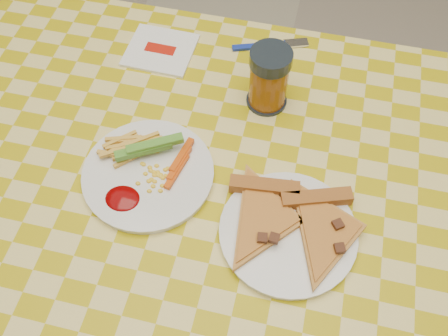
{
  "coord_description": "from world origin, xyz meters",
  "views": [
    {
      "loc": [
        0.09,
        -0.38,
        1.47
      ],
      "look_at": [
        -0.01,
        0.06,
        0.78
      ],
      "focal_mm": 40.0,
      "sensor_mm": 36.0,
      "label": 1
    }
  ],
  "objects": [
    {
      "name": "napkin",
      "position": [
        -0.21,
        0.31,
        0.76
      ],
      "size": [
        0.13,
        0.12,
        0.01
      ],
      "rotation": [
        0.0,
        0.0,
        -0.03
      ],
      "color": "white",
      "rests_on": "table"
    },
    {
      "name": "plate_left",
      "position": [
        -0.14,
        0.02,
        0.76
      ],
      "size": [
        0.23,
        0.23,
        0.01
      ],
      "primitive_type": "cylinder",
      "rotation": [
        0.0,
        0.0,
        0.06
      ],
      "color": "white",
      "rests_on": "table"
    },
    {
      "name": "table",
      "position": [
        0.0,
        0.0,
        0.68
      ],
      "size": [
        1.28,
        0.88,
        0.76
      ],
      "color": "silver",
      "rests_on": "ground"
    },
    {
      "name": "plate_right",
      "position": [
        0.11,
        -0.03,
        0.76
      ],
      "size": [
        0.22,
        0.22,
        0.01
      ],
      "primitive_type": "cylinder",
      "rotation": [
        0.0,
        0.0,
        0.06
      ],
      "color": "white",
      "rests_on": "table"
    },
    {
      "name": "drink_glass",
      "position": [
        0.03,
        0.23,
        0.82
      ],
      "size": [
        0.08,
        0.08,
        0.12
      ],
      "color": "black",
      "rests_on": "table"
    },
    {
      "name": "fries_veggies",
      "position": [
        -0.15,
        0.04,
        0.78
      ],
      "size": [
        0.17,
        0.16,
        0.04
      ],
      "color": "#E9A24A",
      "rests_on": "plate_left"
    },
    {
      "name": "fork",
      "position": [
        0.01,
        0.38,
        0.76
      ],
      "size": [
        0.15,
        0.07,
        0.01
      ],
      "rotation": [
        0.0,
        0.0,
        0.34
      ],
      "color": "#162B98",
      "rests_on": "table"
    },
    {
      "name": "pizza_slices",
      "position": [
        0.11,
        -0.01,
        0.78
      ],
      "size": [
        0.28,
        0.25,
        0.02
      ],
      "color": "gold",
      "rests_on": "plate_right"
    },
    {
      "name": "ground",
      "position": [
        0.0,
        0.0,
        0.0
      ],
      "size": [
        8.0,
        8.0,
        0.0
      ],
      "primitive_type": "plane",
      "color": "beige",
      "rests_on": "ground"
    }
  ]
}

